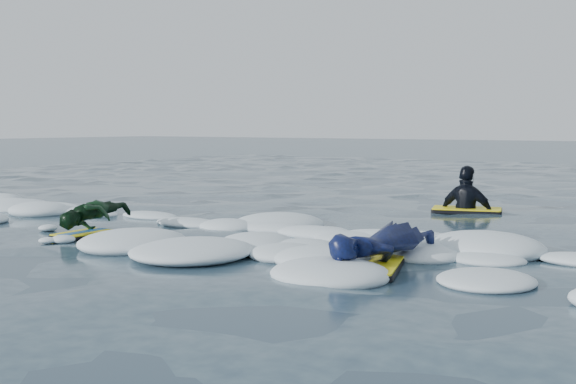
# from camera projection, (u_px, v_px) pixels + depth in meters

# --- Properties ---
(ground) EXTENTS (120.00, 120.00, 0.00)m
(ground) POSITION_uv_depth(u_px,v_px,m) (172.00, 248.00, 8.13)
(ground) COLOR #182D3A
(ground) RESTS_ON ground
(foam_band) EXTENTS (12.00, 3.10, 0.30)m
(foam_band) POSITION_uv_depth(u_px,v_px,m) (229.00, 236.00, 8.99)
(foam_band) COLOR white
(foam_band) RESTS_ON ground
(prone_woman_unit) EXTENTS (0.85, 1.62, 0.40)m
(prone_woman_unit) POSITION_uv_depth(u_px,v_px,m) (380.00, 246.00, 7.01)
(prone_woman_unit) COLOR black
(prone_woman_unit) RESTS_ON ground
(prone_child_unit) EXTENTS (0.72, 1.18, 0.43)m
(prone_child_unit) POSITION_uv_depth(u_px,v_px,m) (94.00, 218.00, 9.07)
(prone_child_unit) COLOR black
(prone_child_unit) RESTS_ON ground
(waiting_rider_unit) EXTENTS (1.19, 0.87, 1.60)m
(waiting_rider_unit) POSITION_uv_depth(u_px,v_px,m) (467.00, 216.00, 11.35)
(waiting_rider_unit) COLOR black
(waiting_rider_unit) RESTS_ON ground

